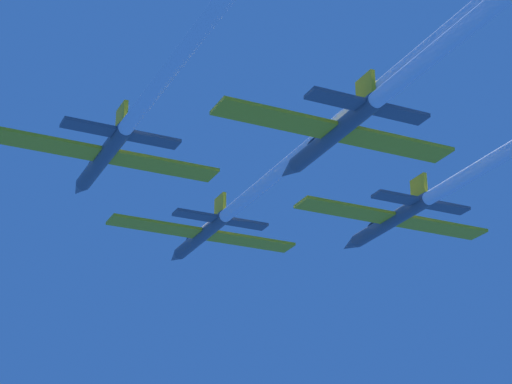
{
  "coord_description": "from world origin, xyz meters",
  "views": [
    {
      "loc": [
        -31.97,
        -82.16,
        -31.7
      ],
      "look_at": [
        0.19,
        -14.15,
        -0.0
      ],
      "focal_mm": 66.12,
      "sensor_mm": 36.0,
      "label": 1
    }
  ],
  "objects_px": {
    "jet_lead": "(269,180)",
    "jet_right_wing": "(498,157)",
    "jet_slot": "(452,38)",
    "jet_left_wing": "(173,65)"
  },
  "relations": [
    {
      "from": "jet_lead",
      "to": "jet_right_wing",
      "type": "height_order",
      "value": "jet_lead"
    },
    {
      "from": "jet_lead",
      "to": "jet_slot",
      "type": "bearing_deg",
      "value": -91.58
    },
    {
      "from": "jet_lead",
      "to": "jet_slot",
      "type": "height_order",
      "value": "jet_lead"
    },
    {
      "from": "jet_right_wing",
      "to": "jet_slot",
      "type": "relative_size",
      "value": 1.02
    },
    {
      "from": "jet_right_wing",
      "to": "jet_left_wing",
      "type": "bearing_deg",
      "value": 179.6
    },
    {
      "from": "jet_left_wing",
      "to": "jet_right_wing",
      "type": "relative_size",
      "value": 1.04
    },
    {
      "from": "jet_left_wing",
      "to": "jet_slot",
      "type": "height_order",
      "value": "jet_left_wing"
    },
    {
      "from": "jet_left_wing",
      "to": "jet_slot",
      "type": "distance_m",
      "value": 18.6
    },
    {
      "from": "jet_right_wing",
      "to": "jet_slot",
      "type": "height_order",
      "value": "jet_slot"
    },
    {
      "from": "jet_lead",
      "to": "jet_right_wing",
      "type": "bearing_deg",
      "value": -48.55
    }
  ]
}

